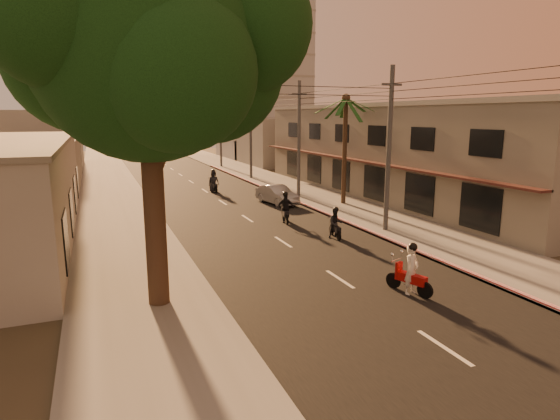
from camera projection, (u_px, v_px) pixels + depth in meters
The scene contains 18 objects.
ground at pixel (367, 297), 16.73m from camera, with size 160.00×160.00×0.00m, color #383023.
road at pixel (223, 203), 34.94m from camera, with size 10.00×140.00×0.02m, color black.
sidewalk_right at pixel (313, 196), 37.65m from camera, with size 5.00×140.00×0.12m, color slate.
sidewalk_left at pixel (117, 209), 32.21m from camera, with size 5.00×140.00×0.12m, color slate.
curb_stripe at pixel (313, 209), 32.22m from camera, with size 0.20×60.00×0.20m, color #B6131B.
shophouse_row at pixel (397, 150), 37.46m from camera, with size 8.80×34.20×7.30m.
distant_tower at pixel (262, 64), 70.75m from camera, with size 12.10×12.10×28.00m.
broadleaf_tree at pixel (158, 47), 14.60m from camera, with size 9.60×8.70×12.10m.
palm_tree at pixel (346, 105), 32.78m from camera, with size 5.00×5.00×8.20m.
utility_poles at pixel (299, 114), 35.89m from camera, with size 1.20×48.26×9.00m.
filler_right at pixel (276, 142), 62.19m from camera, with size 8.00×14.00×6.00m, color gray.
filler_left_near at pixel (31, 163), 42.17m from camera, with size 8.00×14.00×4.40m, color gray.
filler_left_far at pixel (47, 139), 58.30m from camera, with size 8.00×14.00×7.00m, color gray.
scooter_red at pixel (411, 271), 16.91m from camera, with size 1.03×1.89×1.93m.
scooter_mid_a at pixel (336, 224), 24.69m from camera, with size 0.97×1.71×1.69m.
scooter_mid_b at pixel (285, 208), 28.30m from camera, with size 1.26×1.92×1.92m.
scooter_far_a at pixel (214, 182), 39.53m from camera, with size 0.96×1.98×1.95m.
parked_car at pixel (277, 195), 34.31m from camera, with size 2.12×4.33×1.37m, color #9C9EA4.
Camera 1 is at (-8.73, -13.50, 6.38)m, focal length 30.00 mm.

